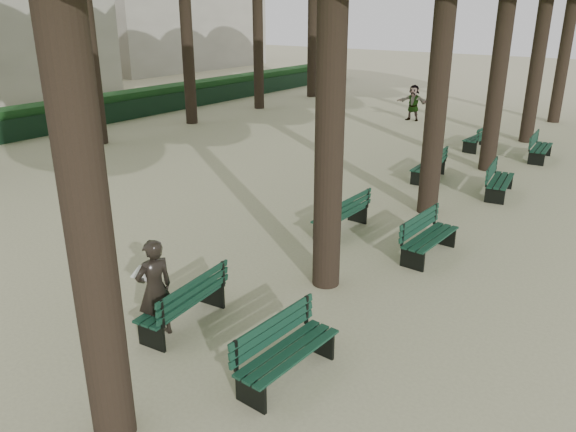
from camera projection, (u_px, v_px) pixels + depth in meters
The scene contains 15 objects.
ground at pixel (155, 326), 9.43m from camera, with size 120.00×120.00×0.00m, color #BBB68D.
bench_left_0 at pixel (183, 311), 9.38m from camera, with size 0.75×1.85×0.92m.
bench_left_1 at pixel (341, 221), 13.32m from camera, with size 0.60×1.81×0.92m.
bench_left_2 at pixel (428, 171), 17.35m from camera, with size 0.65×1.82×0.92m.
bench_left_3 at pixel (478, 142), 21.01m from camera, with size 0.71×1.84×0.92m.
bench_right_0 at pixel (288, 362), 8.02m from camera, with size 0.67×1.83×0.92m.
bench_right_1 at pixel (429, 245), 11.98m from camera, with size 0.65×1.82×0.92m.
bench_right_2 at pixel (499, 186), 15.86m from camera, with size 0.81×1.86×0.92m.
bench_right_3 at pixel (540, 153), 19.54m from camera, with size 0.70×1.84×0.92m.
man_with_map at pixel (155, 289), 8.88m from camera, with size 0.68×0.74×1.69m.
pedestrian_d at pixel (434, 87), 31.30m from camera, with size 0.82×0.34×1.69m, color #262628.
pedestrian_e at pixel (413, 103), 26.22m from camera, with size 1.53×0.33×1.65m, color #262628.
fence at pixel (114, 113), 25.83m from camera, with size 0.08×42.00×0.90m, color black.
hedge at pixel (104, 108), 26.15m from camera, with size 1.20×42.00×1.20m, color #143A17.
building_far at pixel (155, 25), 49.04m from camera, with size 12.00×16.00×7.00m, color #B7B2A3.
Camera 1 is at (6.58, -5.35, 5.04)m, focal length 35.00 mm.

